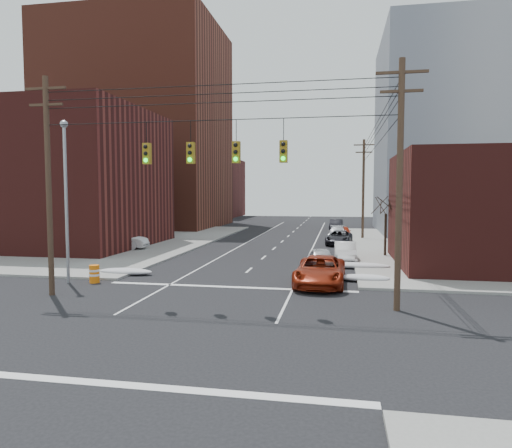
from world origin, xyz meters
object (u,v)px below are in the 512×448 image
at_px(red_pickup, 320,271).
at_px(parked_car_c, 339,238).
at_px(parked_car_e, 343,232).
at_px(construction_barrel, 94,274).
at_px(parked_car_f, 336,225).
at_px(lot_car_c, 64,241).
at_px(parked_car_a, 321,260).
at_px(parked_car_d, 337,233).
at_px(lot_car_d, 101,236).
at_px(lot_car_b, 135,234).
at_px(lot_car_a, 121,240).
at_px(parked_car_b, 345,252).

distance_m(red_pickup, parked_car_c, 20.12).
relative_size(parked_car_e, construction_barrel, 3.92).
distance_m(parked_car_f, lot_car_c, 35.22).
distance_m(parked_car_a, lot_car_c, 23.34).
xyz_separation_m(parked_car_d, lot_car_d, (-23.35, -9.04, 0.14)).
bearing_deg(red_pickup, parked_car_e, 88.50).
bearing_deg(lot_car_b, parked_car_d, -58.37).
relative_size(parked_car_a, parked_car_d, 0.89).
relative_size(red_pickup, lot_car_b, 1.16).
height_order(red_pickup, parked_car_f, red_pickup).
height_order(parked_car_a, parked_car_e, parked_car_a).
bearing_deg(parked_car_c, construction_barrel, -116.41).
height_order(parked_car_a, lot_car_a, lot_car_a).
xyz_separation_m(parked_car_a, parked_car_b, (1.60, 4.50, -0.02)).
xyz_separation_m(parked_car_a, construction_barrel, (-12.81, -6.33, -0.22)).
bearing_deg(parked_car_e, parked_car_c, -99.35).
height_order(red_pickup, parked_car_d, red_pickup).
bearing_deg(parked_car_f, lot_car_d, -135.95).
relative_size(parked_car_c, lot_car_b, 1.00).
xyz_separation_m(parked_car_b, parked_car_c, (-0.46, 11.00, -0.04)).
xyz_separation_m(parked_car_d, lot_car_b, (-20.96, -6.31, 0.13)).
height_order(parked_car_a, parked_car_b, parked_car_a).
xyz_separation_m(parked_car_e, parked_car_f, (-0.87, 9.61, 0.09)).
relative_size(parked_car_a, parked_car_c, 0.88).
bearing_deg(parked_car_e, parked_car_f, 89.59).
bearing_deg(parked_car_f, parked_car_c, -85.89).
distance_m(parked_car_f, construction_barrel, 40.68).
distance_m(red_pickup, lot_car_b, 27.67).
bearing_deg(parked_car_c, lot_car_c, -151.40).
bearing_deg(parked_car_b, parked_car_a, -111.58).
bearing_deg(lot_car_b, parked_car_a, -110.84).
distance_m(parked_car_a, parked_car_f, 32.05).
height_order(parked_car_c, lot_car_c, lot_car_c).
relative_size(parked_car_f, lot_car_a, 1.00).
xyz_separation_m(red_pickup, parked_car_c, (1.04, 20.10, -0.11)).
bearing_deg(parked_car_e, parked_car_b, -95.58).
distance_m(lot_car_a, lot_car_b, 7.11).
distance_m(lot_car_c, construction_barrel, 15.53).
bearing_deg(lot_car_c, parked_car_e, -73.76).
bearing_deg(lot_car_a, red_pickup, -127.49).
bearing_deg(lot_car_d, parked_car_a, -103.57).
distance_m(parked_car_a, parked_car_c, 15.54).
bearing_deg(lot_car_b, parked_car_f, -34.75).
relative_size(parked_car_d, construction_barrel, 4.77).
relative_size(lot_car_b, lot_car_c, 0.92).
xyz_separation_m(parked_car_c, lot_car_c, (-23.78, -9.82, 0.24)).
height_order(parked_car_b, parked_car_c, parked_car_b).
xyz_separation_m(parked_car_c, lot_car_a, (-19.29, -7.96, 0.23)).
xyz_separation_m(parked_car_b, parked_car_e, (0.00, 17.93, -0.04)).
relative_size(red_pickup, construction_barrel, 5.66).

